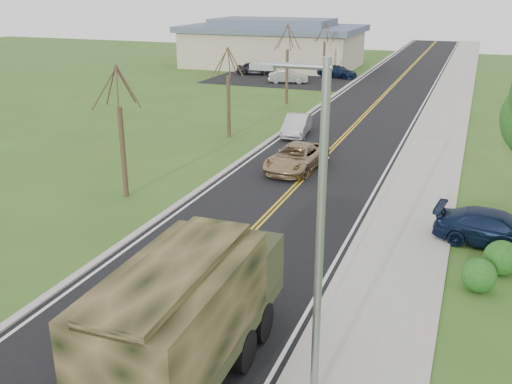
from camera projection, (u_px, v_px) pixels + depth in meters
The scene contains 18 objects.
ground at pixel (141, 346), 15.56m from camera, with size 160.00×160.00×0.00m, color #36531B.
road at pixel (382, 97), 50.67m from camera, with size 8.00×120.00×0.01m, color black.
curb_right at pixel (431, 99), 49.25m from camera, with size 0.30×120.00×0.12m, color #9E998E.
sidewalk_right at pixel (452, 101), 48.66m from camera, with size 3.20×120.00×0.10m, color #9E998E.
curb_left at pixel (337, 93), 52.06m from camera, with size 0.30×120.00×0.10m, color #9E998E.
street_light at pixel (316, 230), 11.96m from camera, with size 1.65×0.22×8.00m.
bare_tree_a at pixel (122, 142), 25.82m from camera, with size 1.93×2.26×6.08m.
bare_tree_b at pixel (228, 99), 36.40m from camera, with size 1.83×2.14×5.73m.
bare_tree_c at pixel (287, 70), 46.83m from camera, with size 2.04×2.39×6.42m.
bare_tree_d at pixel (324, 57), 57.44m from camera, with size 1.88×2.20×5.91m.
commercial_building at pixel (273, 44), 69.19m from camera, with size 25.50×21.50×5.65m.
military_truck at pixel (189, 309), 13.57m from camera, with size 2.60×7.10×3.52m.
suv_champagne at pixel (296, 157), 30.32m from camera, with size 2.27×4.92×1.37m, color #9C8158.
sedan_silver at pixel (297, 125), 37.40m from camera, with size 1.43×4.09×1.35m, color #BCBCC1.
pickup_navy at pixel (497, 229), 21.37m from camera, with size 1.86×4.56×1.32m, color black.
lot_car_dark at pixel (255, 68), 63.28m from camera, with size 1.64×4.07×1.39m, color black.
lot_car_silver at pixel (288, 77), 57.78m from camera, with size 1.38×3.97×1.31m, color #A2A3A7.
lot_car_navy at pixel (337, 71), 61.42m from camera, with size 1.85×4.55×1.32m, color #0E1C35.
Camera 1 is at (7.68, -11.20, 9.24)m, focal length 40.00 mm.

